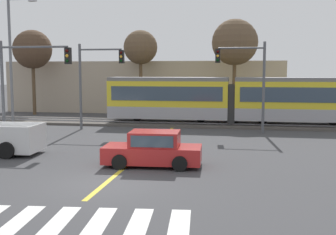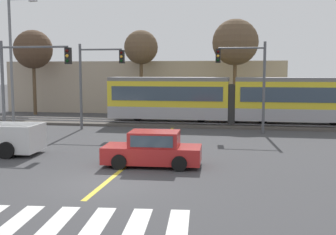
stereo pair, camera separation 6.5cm
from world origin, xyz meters
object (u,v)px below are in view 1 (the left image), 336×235
light_rail_tram (232,98)px  bare_tree_east (235,43)px  traffic_light_mid_left (26,74)px  street_lamp_west (13,54)px  traffic_light_far_left (95,73)px  traffic_light_far_right (247,73)px  sedan_crossing (153,150)px  bare_tree_far_west (32,50)px  bare_tree_west (141,48)px

light_rail_tram → bare_tree_east: bearing=88.8°
traffic_light_mid_left → street_lamp_west: (-4.52, 6.52, 1.41)m
traffic_light_far_left → bare_tree_east: bare_tree_east is taller
light_rail_tram → traffic_light_far_right: bearing=-73.0°
traffic_light_mid_left → traffic_light_far_right: bearing=26.5°
traffic_light_far_left → traffic_light_mid_left: size_ratio=1.03×
sedan_crossing → traffic_light_mid_left: (-8.21, 4.49, 3.19)m
traffic_light_mid_left → street_lamp_west: size_ratio=0.61×
traffic_light_mid_left → bare_tree_far_west: 16.39m
light_rail_tram → bare_tree_far_west: 19.48m
sedan_crossing → bare_tree_west: 21.27m
light_rail_tram → traffic_light_mid_left: (-11.23, -9.58, 1.84)m
light_rail_tram → bare_tree_east: bare_tree_east is taller
sedan_crossing → traffic_light_far_left: 12.54m
street_lamp_west → traffic_light_far_left: bearing=-5.6°
traffic_light_mid_left → sedan_crossing: bearing=-28.7°
traffic_light_far_right → bare_tree_east: bare_tree_east is taller
bare_tree_east → bare_tree_west: bearing=171.4°
light_rail_tram → bare_tree_east: 6.30m
sedan_crossing → bare_tree_west: size_ratio=0.55×
traffic_light_far_right → bare_tree_west: 13.36m
street_lamp_west → bare_tree_east: size_ratio=1.12×
traffic_light_far_left → bare_tree_far_west: bare_tree_far_west is taller
sedan_crossing → bare_tree_west: bearing=105.0°
traffic_light_far_left → street_lamp_west: street_lamp_west is taller
traffic_light_far_left → bare_tree_west: 9.79m
street_lamp_west → sedan_crossing: bearing=-40.9°
light_rail_tram → traffic_light_mid_left: traffic_light_mid_left is taller
sedan_crossing → traffic_light_far_left: size_ratio=0.72×
light_rail_tram → bare_tree_far_west: bare_tree_far_west is taller
traffic_light_far_right → traffic_light_mid_left: size_ratio=1.03×
bare_tree_west → bare_tree_east: (8.42, -1.27, 0.30)m
light_rail_tram → traffic_light_far_left: 10.17m
traffic_light_far_right → street_lamp_west: size_ratio=0.64×
sedan_crossing → traffic_light_far_right: size_ratio=0.72×
bare_tree_west → bare_tree_east: bearing=-8.6°
traffic_light_far_right → light_rail_tram: bearing=107.0°
light_rail_tram → bare_tree_west: (-8.33, 5.79, 4.09)m
bare_tree_east → street_lamp_west: bearing=-154.4°
traffic_light_far_left → sedan_crossing: bearing=-58.8°
traffic_light_far_left → traffic_light_far_right: bearing=1.3°
traffic_light_far_left → street_lamp_west: 6.63m
light_rail_tram → bare_tree_far_west: bearing=164.8°
sedan_crossing → light_rail_tram: bearing=77.9°
light_rail_tram → street_lamp_west: bearing=-169.0°
traffic_light_far_right → bare_tree_far_west: 21.32m
street_lamp_west → bare_tree_east: bearing=25.6°
traffic_light_far_right → traffic_light_mid_left: bearing=-153.5°
sedan_crossing → bare_tree_east: 19.70m
sedan_crossing → bare_tree_east: size_ratio=0.51×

